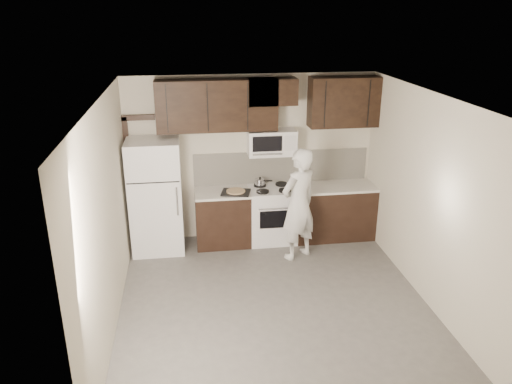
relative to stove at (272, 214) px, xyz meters
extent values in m
plane|color=#565351|center=(-0.30, -1.94, -0.46)|extent=(4.50, 4.50, 0.00)
plane|color=beige|center=(-0.30, 0.31, 0.89)|extent=(4.00, 0.00, 4.00)
plane|color=white|center=(-0.30, -1.94, 2.24)|extent=(4.50, 4.50, 0.00)
cube|color=black|center=(-0.81, 0.00, -0.03)|extent=(0.87, 0.62, 0.87)
cube|color=black|center=(1.04, 0.00, -0.03)|extent=(1.32, 0.62, 0.87)
cube|color=silver|center=(-0.81, 0.00, 0.43)|extent=(0.87, 0.64, 0.04)
cube|color=silver|center=(1.04, 0.00, 0.43)|extent=(1.32, 0.64, 0.04)
cube|color=white|center=(0.00, 0.00, -0.02)|extent=(0.76, 0.62, 0.89)
cube|color=white|center=(0.00, 0.00, 0.44)|extent=(0.76, 0.62, 0.02)
cube|color=black|center=(0.00, -0.30, 0.04)|extent=(0.50, 0.01, 0.30)
cylinder|color=silver|center=(0.00, -0.34, 0.24)|extent=(0.55, 0.02, 0.02)
cylinder|color=black|center=(-0.18, -0.15, 0.46)|extent=(0.20, 0.20, 0.03)
cylinder|color=black|center=(0.18, -0.15, 0.46)|extent=(0.20, 0.20, 0.03)
cylinder|color=black|center=(-0.18, 0.15, 0.46)|extent=(0.20, 0.20, 0.03)
cylinder|color=black|center=(0.18, 0.15, 0.46)|extent=(0.20, 0.20, 0.03)
cube|color=silver|center=(0.20, 0.30, 0.72)|extent=(2.90, 0.02, 0.54)
cube|color=black|center=(-0.85, 0.14, 1.80)|extent=(1.85, 0.35, 0.78)
cube|color=black|center=(1.15, 0.14, 1.80)|extent=(1.10, 0.35, 0.78)
cube|color=black|center=(0.00, 0.14, 1.99)|extent=(0.76, 0.35, 0.40)
cube|color=white|center=(0.00, 0.12, 1.19)|extent=(0.76, 0.38, 0.40)
cube|color=black|center=(-0.10, -0.07, 1.22)|extent=(0.46, 0.01, 0.24)
cube|color=silver|center=(0.26, -0.07, 1.22)|extent=(0.18, 0.01, 0.24)
cylinder|color=silver|center=(-0.10, -0.10, 1.06)|extent=(0.46, 0.02, 0.02)
cube|color=white|center=(-1.85, -0.05, 0.44)|extent=(0.80, 0.72, 1.80)
cube|color=black|center=(-1.85, -0.41, 0.79)|extent=(0.77, 0.01, 0.02)
cylinder|color=silver|center=(-1.52, -0.44, 0.49)|extent=(0.03, 0.03, 0.45)
cube|color=black|center=(-2.26, 0.27, 0.59)|extent=(0.08, 0.08, 2.10)
cube|color=black|center=(-2.05, 0.27, 1.62)|extent=(0.50, 0.08, 0.08)
cylinder|color=silver|center=(-0.18, 0.15, 0.51)|extent=(0.17, 0.17, 0.13)
sphere|color=black|center=(-0.18, 0.15, 0.59)|extent=(0.04, 0.04, 0.04)
cylinder|color=black|center=(-0.05, 0.15, 0.53)|extent=(0.16, 0.02, 0.02)
cube|color=black|center=(-0.61, -0.12, 0.46)|extent=(0.51, 0.43, 0.02)
cylinder|color=tan|center=(-0.61, -0.12, 0.48)|extent=(0.36, 0.36, 0.02)
imported|color=silver|center=(0.29, -0.64, 0.42)|extent=(0.76, 0.69, 1.75)
camera|label=1|loc=(-1.33, -7.44, 3.24)|focal=35.00mm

